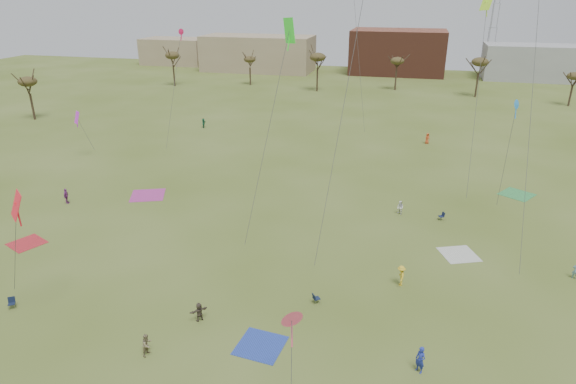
% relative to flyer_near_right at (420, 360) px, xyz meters
% --- Properties ---
extents(ground, '(260.00, 260.00, 0.00)m').
position_rel_flyer_near_right_xyz_m(ground, '(-12.28, 2.35, -0.94)').
color(ground, '#47581B').
rests_on(ground, ground).
extents(flyer_near_right, '(0.82, 0.78, 1.88)m').
position_rel_flyer_near_right_xyz_m(flyer_near_right, '(0.00, 0.00, 0.00)').
color(flyer_near_right, '#212F97').
rests_on(flyer_near_right, ground).
extents(spectator_fore_b, '(0.77, 0.90, 1.61)m').
position_rel_flyer_near_right_xyz_m(spectator_fore_b, '(-17.65, -2.77, -0.13)').
color(spectator_fore_b, '#7F7251').
rests_on(spectator_fore_b, ground).
extents(spectator_fore_c, '(1.27, 1.32, 1.50)m').
position_rel_flyer_near_right_xyz_m(spectator_fore_c, '(-15.78, 1.50, -0.19)').
color(spectator_fore_c, brown).
rests_on(spectator_fore_c, ground).
extents(flyer_mid_b, '(0.78, 1.22, 1.80)m').
position_rel_flyer_near_right_xyz_m(flyer_mid_b, '(-1.58, 9.93, -0.04)').
color(flyer_mid_b, gold).
rests_on(flyer_mid_b, ground).
extents(flyer_mid_c, '(0.60, 0.43, 1.54)m').
position_rel_flyer_near_right_xyz_m(flyer_mid_c, '(12.69, 14.59, -0.17)').
color(flyer_mid_c, '#699BAF').
rests_on(flyer_mid_c, ground).
extents(spectator_mid_d, '(0.69, 1.12, 1.78)m').
position_rel_flyer_near_right_xyz_m(spectator_mid_d, '(-39.21, 17.87, -0.05)').
color(spectator_mid_d, '#8E3B8B').
rests_on(spectator_mid_d, ground).
extents(spectator_mid_e, '(0.94, 0.94, 1.54)m').
position_rel_flyer_near_right_xyz_m(spectator_mid_e, '(-2.20, 24.10, -0.17)').
color(spectator_mid_e, white).
rests_on(spectator_mid_e, ground).
extents(flyer_far_a, '(0.64, 1.56, 1.64)m').
position_rel_flyer_near_right_xyz_m(flyer_far_a, '(-37.24, 52.62, -0.12)').
color(flyer_far_a, '#216441').
rests_on(flyer_far_a, ground).
extents(flyer_far_b, '(0.97, 0.91, 1.67)m').
position_rel_flyer_near_right_xyz_m(flyer_far_b, '(0.88, 52.25, -0.10)').
color(flyer_far_b, '#C74A22').
rests_on(flyer_far_b, ground).
extents(blanket_red, '(3.83, 3.83, 0.03)m').
position_rel_flyer_near_right_xyz_m(blanket_red, '(-36.79, 8.52, -0.94)').
color(blanket_red, red).
rests_on(blanket_red, ground).
extents(blanket_blue, '(3.40, 3.40, 0.03)m').
position_rel_flyer_near_right_xyz_m(blanket_blue, '(-10.60, -0.11, -0.94)').
color(blanket_blue, '#2742AC').
rests_on(blanket_blue, ground).
extents(blanket_cream, '(4.05, 4.05, 0.03)m').
position_rel_flyer_near_right_xyz_m(blanket_cream, '(3.48, 16.43, -0.94)').
color(blanket_cream, silver).
rests_on(blanket_cream, ground).
extents(blanket_plum, '(4.99, 4.99, 0.03)m').
position_rel_flyer_near_right_xyz_m(blanket_plum, '(-31.45, 22.22, -0.94)').
color(blanket_plum, '#B2378E').
rests_on(blanket_plum, ground).
extents(blanket_olive, '(4.68, 4.68, 0.03)m').
position_rel_flyer_near_right_xyz_m(blanket_olive, '(11.13, 33.21, -0.94)').
color(blanket_olive, green).
rests_on(blanket_olive, ground).
extents(camp_chair_left, '(0.72, 0.73, 0.87)m').
position_rel_flyer_near_right_xyz_m(camp_chair_left, '(-30.37, -0.61, -0.68)').
color(camp_chair_left, '#121C33').
rests_on(camp_chair_left, ground).
extents(camp_chair_center, '(0.74, 0.73, 0.87)m').
position_rel_flyer_near_right_xyz_m(camp_chair_center, '(-7.85, 5.75, -0.68)').
color(camp_chair_center, '#141F38').
rests_on(camp_chair_center, ground).
extents(camp_chair_right, '(0.72, 0.70, 0.87)m').
position_rel_flyer_near_right_xyz_m(camp_chair_right, '(2.11, 23.70, -0.68)').
color(camp_chair_right, '#141C37').
rests_on(camp_chair_right, ground).
extents(tree_line, '(117.44, 49.32, 8.91)m').
position_rel_flyer_near_right_xyz_m(tree_line, '(-15.13, 81.47, 6.15)').
color(tree_line, '#3A2B1E').
rests_on(tree_line, ground).
extents(building_tan, '(32.00, 14.00, 10.00)m').
position_rel_flyer_near_right_xyz_m(building_tan, '(-47.28, 117.35, 4.06)').
color(building_tan, '#937F60').
rests_on(building_tan, ground).
extents(building_brick, '(26.00, 16.00, 12.00)m').
position_rel_flyer_near_right_xyz_m(building_brick, '(-7.28, 122.35, 5.06)').
color(building_brick, brown).
rests_on(building_brick, ground).
extents(building_grey, '(24.00, 12.00, 9.00)m').
position_rel_flyer_near_right_xyz_m(building_grey, '(27.72, 120.35, 3.56)').
color(building_grey, gray).
rests_on(building_grey, ground).
extents(building_tan_west, '(20.00, 12.00, 8.00)m').
position_rel_flyer_near_right_xyz_m(building_tan_west, '(-77.28, 124.35, 3.06)').
color(building_tan_west, '#937F60').
rests_on(building_tan_west, ground).
extents(radio_tower, '(1.51, 1.72, 41.00)m').
position_rel_flyer_near_right_xyz_m(radio_tower, '(17.72, 127.35, 18.27)').
color(radio_tower, '#9EA3A8').
rests_on(radio_tower, ground).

